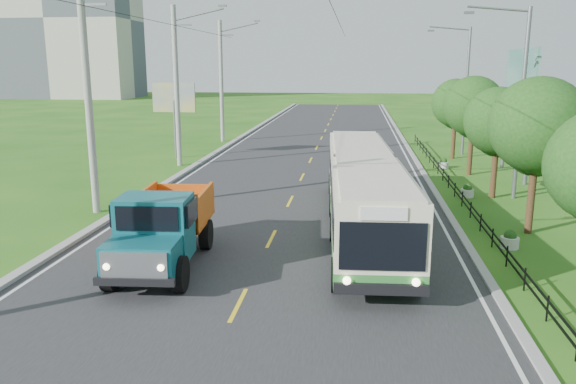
% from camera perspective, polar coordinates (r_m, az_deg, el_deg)
% --- Properties ---
extents(ground, '(240.00, 240.00, 0.00)m').
position_cam_1_polar(ground, '(15.61, -5.07, -11.40)').
color(ground, '#225A15').
rests_on(ground, ground).
extents(road, '(14.00, 120.00, 0.02)m').
position_cam_1_polar(road, '(34.64, 1.76, 2.16)').
color(road, '#28282B').
rests_on(road, ground).
extents(curb_left, '(0.40, 120.00, 0.15)m').
position_cam_1_polar(curb_left, '(35.99, -9.74, 2.49)').
color(curb_left, '#9E9E99').
rests_on(curb_left, ground).
extents(curb_right, '(0.30, 120.00, 0.10)m').
position_cam_1_polar(curb_right, '(34.74, 13.59, 1.91)').
color(curb_right, '#9E9E99').
rests_on(curb_right, ground).
extents(edge_line_left, '(0.12, 120.00, 0.00)m').
position_cam_1_polar(edge_line_left, '(35.85, -8.90, 2.39)').
color(edge_line_left, silver).
rests_on(edge_line_left, road).
extents(edge_line_right, '(0.12, 120.00, 0.00)m').
position_cam_1_polar(edge_line_right, '(34.69, 12.77, 1.89)').
color(edge_line_right, silver).
rests_on(edge_line_right, road).
extents(centre_dash, '(0.12, 2.20, 0.00)m').
position_cam_1_polar(centre_dash, '(15.60, -5.07, -11.33)').
color(centre_dash, yellow).
rests_on(centre_dash, road).
extents(railing_right, '(0.04, 40.00, 0.60)m').
position_cam_1_polar(railing_right, '(29.00, 16.59, 0.12)').
color(railing_right, black).
rests_on(railing_right, ground).
extents(pole_near, '(3.51, 0.32, 10.00)m').
position_cam_1_polar(pole_near, '(25.59, -19.58, 9.16)').
color(pole_near, gray).
rests_on(pole_near, ground).
extents(pole_mid, '(3.51, 0.32, 10.00)m').
position_cam_1_polar(pole_mid, '(36.73, -11.21, 10.52)').
color(pole_mid, gray).
rests_on(pole_mid, ground).
extents(pole_far, '(3.51, 0.32, 10.00)m').
position_cam_1_polar(pole_far, '(48.28, -6.75, 11.15)').
color(pole_far, gray).
rests_on(pole_far, ground).
extents(tree_third, '(3.60, 3.62, 6.00)m').
position_cam_1_polar(tree_third, '(23.21, 24.07, 5.75)').
color(tree_third, '#382314').
rests_on(tree_third, ground).
extents(tree_fourth, '(3.24, 3.31, 5.40)m').
position_cam_1_polar(tree_fourth, '(29.01, 20.60, 6.43)').
color(tree_fourth, '#382314').
rests_on(tree_fourth, ground).
extents(tree_fifth, '(3.48, 3.52, 5.80)m').
position_cam_1_polar(tree_fifth, '(34.82, 18.36, 7.96)').
color(tree_fifth, '#382314').
rests_on(tree_fifth, ground).
extents(tree_back, '(3.30, 3.36, 5.50)m').
position_cam_1_polar(tree_back, '(40.72, 16.72, 8.39)').
color(tree_back, '#382314').
rests_on(tree_back, ground).
extents(streetlight_mid, '(3.02, 0.20, 9.07)m').
position_cam_1_polar(streetlight_mid, '(28.97, 22.39, 8.90)').
color(streetlight_mid, slate).
rests_on(streetlight_mid, ground).
extents(streetlight_far, '(3.02, 0.20, 9.07)m').
position_cam_1_polar(streetlight_far, '(42.62, 17.47, 10.20)').
color(streetlight_far, slate).
rests_on(streetlight_far, ground).
extents(planter_near, '(0.64, 0.64, 0.67)m').
position_cam_1_polar(planter_near, '(21.55, 21.60, -4.58)').
color(planter_near, silver).
rests_on(planter_near, ground).
extents(planter_mid, '(0.64, 0.64, 0.67)m').
position_cam_1_polar(planter_mid, '(29.11, 17.75, 0.06)').
color(planter_mid, silver).
rests_on(planter_mid, ground).
extents(planter_far, '(0.64, 0.64, 0.67)m').
position_cam_1_polar(planter_far, '(36.85, 15.51, 2.78)').
color(planter_far, silver).
rests_on(planter_far, ground).
extents(billboard_left, '(3.00, 0.20, 5.20)m').
position_cam_1_polar(billboard_left, '(40.02, -11.50, 8.91)').
color(billboard_left, slate).
rests_on(billboard_left, ground).
extents(billboard_right, '(0.24, 6.00, 7.30)m').
position_cam_1_polar(billboard_right, '(35.17, 22.54, 10.13)').
color(billboard_right, slate).
rests_on(billboard_right, ground).
extents(apartment_near, '(28.00, 14.00, 30.00)m').
position_cam_1_polar(apartment_near, '(123.72, -21.95, 15.87)').
color(apartment_near, '#B7B2A3').
rests_on(apartment_near, ground).
extents(apartment_far, '(24.00, 14.00, 26.00)m').
position_cam_1_polar(apartment_far, '(157.72, -25.66, 13.96)').
color(apartment_far, '#B7B2A3').
rests_on(apartment_far, ground).
extents(bus, '(3.33, 15.48, 2.97)m').
position_cam_1_polar(bus, '(22.00, 7.63, 0.59)').
color(bus, '#317C33').
rests_on(bus, ground).
extents(dump_truck, '(2.72, 6.14, 2.52)m').
position_cam_1_polar(dump_truck, '(18.41, -12.61, -3.16)').
color(dump_truck, '#115D68').
rests_on(dump_truck, ground).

